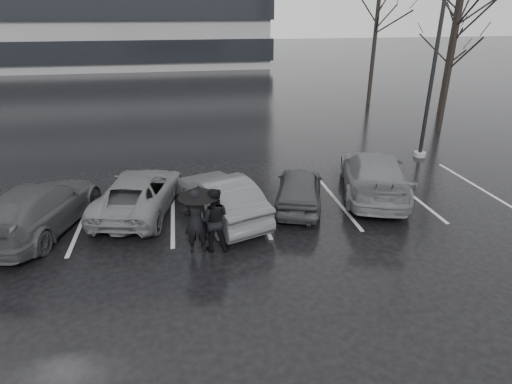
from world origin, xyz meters
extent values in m
plane|color=black|center=(0.00, 0.00, 0.00)|extent=(160.00, 160.00, 0.00)
cube|color=black|center=(-22.00, 48.00, 2.00)|extent=(60.60, 25.60, 2.20)
imported|color=black|center=(2.01, 2.16, 0.63)|extent=(2.53, 3.96, 1.26)
imported|color=#323234|center=(-0.66, 1.70, 0.70)|extent=(2.78, 4.48, 1.39)
imported|color=#4C4C4E|center=(-3.23, 2.67, 0.64)|extent=(3.08, 4.93, 1.27)
imported|color=black|center=(-6.05, 1.88, 0.71)|extent=(3.28, 5.27, 1.43)
imported|color=#4C4C4E|center=(4.85, 2.64, 0.75)|extent=(3.60, 5.57, 1.50)
imported|color=black|center=(-1.52, -0.23, 0.92)|extent=(0.68, 0.46, 1.84)
imported|color=black|center=(-1.05, -0.21, 0.91)|extent=(0.98, 0.82, 1.81)
cylinder|color=black|center=(-1.40, -0.12, 0.81)|extent=(0.02, 0.02, 1.62)
cone|color=black|center=(-1.40, -0.12, 1.72)|extent=(1.12, 1.12, 0.28)
sphere|color=black|center=(-1.40, -0.12, 1.87)|extent=(0.05, 0.05, 0.05)
cylinder|color=gray|center=(8.70, 6.14, 0.10)|extent=(0.51, 0.51, 0.20)
cylinder|color=black|center=(8.70, 6.14, 4.59)|extent=(0.16, 0.16, 9.17)
cube|color=#B8B8BB|center=(-5.00, 2.50, 0.00)|extent=(0.12, 5.00, 0.00)
cube|color=#B8B8BB|center=(-2.20, 2.50, 0.00)|extent=(0.12, 5.00, 0.00)
cube|color=#B8B8BB|center=(0.60, 2.50, 0.00)|extent=(0.12, 5.00, 0.00)
cube|color=#B8B8BB|center=(3.40, 2.50, 0.00)|extent=(0.12, 5.00, 0.00)
cube|color=#B8B8BB|center=(6.20, 2.50, 0.00)|extent=(0.12, 5.00, 0.00)
cube|color=#B8B8BB|center=(9.00, 2.50, 0.00)|extent=(0.12, 5.00, 0.00)
cylinder|color=black|center=(12.00, 10.00, 4.00)|extent=(0.26, 0.26, 8.00)
cylinder|color=black|center=(14.50, 14.00, 3.50)|extent=(0.26, 0.26, 7.00)
cylinder|color=black|center=(11.00, 17.00, 4.25)|extent=(0.26, 0.26, 8.50)
camera|label=1|loc=(-1.72, -10.50, 6.19)|focal=30.00mm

